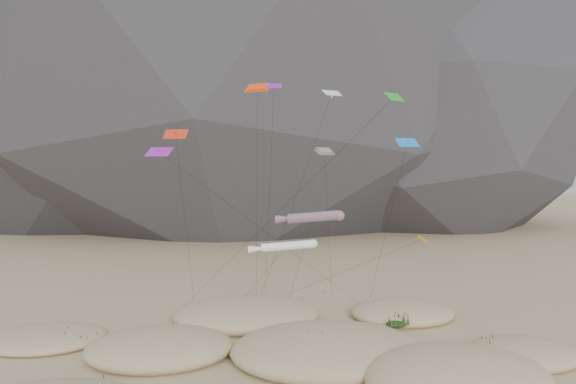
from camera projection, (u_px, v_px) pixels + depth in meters
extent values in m
plane|color=#CCB789|center=(300.00, 375.00, 44.77)|extent=(500.00, 500.00, 0.00)
ellipsoid|color=black|center=(255.00, 10.00, 156.59)|extent=(191.54, 147.29, 156.00)
ellipsoid|color=#2B2B30|center=(94.00, 69.00, 158.21)|extent=(136.20, 127.83, 116.00)
ellipsoid|color=black|center=(424.00, 91.00, 160.23)|extent=(130.55, 126.41, 100.00)
ellipsoid|color=#CCB789|center=(457.00, 378.00, 41.73)|extent=(14.15, 12.03, 4.00)
ellipsoid|color=#CCB789|center=(160.00, 348.00, 49.29)|extent=(13.00, 11.05, 2.93)
ellipsoid|color=#CCB789|center=(328.00, 350.00, 48.50)|extent=(17.02, 14.47, 3.43)
ellipsoid|color=#CCB789|center=(522.00, 354.00, 48.33)|extent=(9.73, 8.27, 2.23)
ellipsoid|color=#CCB789|center=(246.00, 314.00, 60.53)|extent=(15.85, 13.47, 3.00)
ellipsoid|color=#CCB789|center=(402.00, 313.00, 61.50)|extent=(11.42, 9.71, 2.53)
ellipsoid|color=#CCB789|center=(46.00, 338.00, 52.87)|extent=(11.18, 9.51, 1.88)
ellipsoid|color=black|center=(416.00, 368.00, 43.59)|extent=(3.36, 2.87, 1.01)
ellipsoid|color=black|center=(162.00, 351.00, 48.09)|extent=(2.93, 2.51, 0.88)
ellipsoid|color=black|center=(173.00, 343.00, 50.67)|extent=(2.42, 2.07, 0.73)
ellipsoid|color=black|center=(319.00, 345.00, 48.77)|extent=(3.17, 2.71, 0.95)
ellipsoid|color=black|center=(367.00, 341.00, 50.32)|extent=(2.63, 2.25, 0.79)
ellipsoid|color=black|center=(310.00, 351.00, 47.66)|extent=(2.17, 1.85, 0.65)
ellipsoid|color=black|center=(496.00, 348.00, 49.56)|extent=(2.58, 2.21, 0.77)
ellipsoid|color=black|center=(252.00, 310.00, 60.91)|extent=(3.50, 3.00, 1.05)
ellipsoid|color=black|center=(263.00, 317.00, 58.47)|extent=(2.52, 2.16, 0.76)
ellipsoid|color=black|center=(413.00, 316.00, 59.47)|extent=(2.20, 1.88, 0.66)
ellipsoid|color=black|center=(397.00, 323.00, 57.16)|extent=(2.29, 1.96, 0.69)
ellipsoid|color=black|center=(54.00, 340.00, 52.03)|extent=(2.59, 2.21, 0.78)
ellipsoid|color=black|center=(84.00, 341.00, 52.07)|extent=(2.13, 1.82, 0.64)
cylinder|color=#3F2D1E|center=(257.00, 306.00, 65.95)|extent=(0.08, 0.08, 0.30)
cylinder|color=#3F2D1E|center=(265.00, 297.00, 70.78)|extent=(0.08, 0.08, 0.30)
cylinder|color=#3F2D1E|center=(302.00, 298.00, 69.92)|extent=(0.08, 0.08, 0.30)
cylinder|color=#3F2D1E|center=(325.00, 292.00, 73.06)|extent=(0.08, 0.08, 0.30)
cylinder|color=#3F2D1E|center=(360.00, 303.00, 67.46)|extent=(0.08, 0.08, 0.30)
cylinder|color=#3F2D1E|center=(194.00, 303.00, 67.64)|extent=(0.08, 0.08, 0.30)
cylinder|color=#3F2D1E|center=(371.00, 296.00, 70.98)|extent=(0.08, 0.08, 0.30)
cylinder|color=#3F2D1E|center=(178.00, 311.00, 63.86)|extent=(0.08, 0.08, 0.30)
cylinder|color=#FE411A|center=(314.00, 217.00, 54.30)|extent=(5.04, 3.24, 1.47)
sphere|color=#FE411A|center=(339.00, 216.00, 53.47)|extent=(0.99, 0.99, 0.99)
cone|color=#FE411A|center=(286.00, 219.00, 55.21)|extent=(2.28, 1.73, 1.05)
cylinder|color=black|center=(299.00, 266.00, 60.17)|extent=(0.92, 11.49, 11.74)
cylinder|color=white|center=(287.00, 246.00, 53.18)|extent=(5.04, 1.21, 1.13)
sphere|color=white|center=(313.00, 244.00, 53.35)|extent=(0.83, 0.83, 0.83)
cone|color=white|center=(259.00, 249.00, 53.00)|extent=(2.08, 0.88, 0.85)
cylinder|color=black|center=(258.00, 282.00, 58.61)|extent=(4.49, 11.30, 9.10)
cube|color=#ED3B0C|center=(257.00, 89.00, 60.70)|extent=(3.01, 2.53, 0.83)
cube|color=#ED3B0C|center=(257.00, 87.00, 60.69)|extent=(2.51, 2.08, 0.82)
cylinder|color=black|center=(257.00, 201.00, 66.37)|extent=(0.86, 10.16, 25.01)
cube|color=red|center=(325.00, 152.00, 54.36)|extent=(2.16, 1.82, 0.58)
cube|color=red|center=(325.00, 150.00, 54.35)|extent=(1.81, 1.51, 0.57)
cylinder|color=black|center=(329.00, 233.00, 63.91)|extent=(5.03, 17.72, 18.01)
cube|color=#179B1C|center=(394.00, 97.00, 55.85)|extent=(2.34, 1.95, 0.92)
cube|color=#179B1C|center=(394.00, 99.00, 55.86)|extent=(0.38, 0.40, 0.70)
cylinder|color=black|center=(279.00, 212.00, 59.86)|extent=(21.85, 10.48, 23.49)
cube|color=purple|center=(159.00, 152.00, 53.00)|extent=(2.80, 2.28, 0.89)
cube|color=purple|center=(159.00, 153.00, 53.01)|extent=(0.37, 0.35, 0.85)
cylinder|color=black|center=(272.00, 237.00, 60.23)|extent=(22.77, 10.20, 17.97)
cube|color=red|center=(176.00, 134.00, 52.78)|extent=(2.41, 1.60, 0.95)
cube|color=red|center=(176.00, 136.00, 52.79)|extent=(0.34, 0.38, 0.73)
cylinder|color=black|center=(186.00, 229.00, 60.21)|extent=(1.49, 13.90, 19.61)
cube|color=blue|center=(407.00, 143.00, 50.53)|extent=(2.23, 1.38, 0.85)
cube|color=blue|center=(407.00, 144.00, 50.53)|extent=(0.29, 0.31, 0.70)
cylinder|color=black|center=(386.00, 233.00, 60.75)|extent=(2.81, 19.40, 18.74)
cube|color=purple|center=(274.00, 86.00, 57.53)|extent=(1.77, 1.17, 0.61)
cube|color=purple|center=(274.00, 87.00, 57.54)|extent=(0.23, 0.21, 0.56)
cylinder|color=black|center=(269.00, 203.00, 64.16)|extent=(0.51, 12.18, 24.82)
cube|color=orange|center=(423.00, 239.00, 57.11)|extent=(1.58, 2.04, 0.68)
cube|color=orange|center=(423.00, 240.00, 57.11)|extent=(0.27, 0.28, 0.62)
cylinder|color=black|center=(334.00, 275.00, 61.53)|extent=(15.86, 11.06, 9.20)
cube|color=silver|center=(332.00, 93.00, 58.10)|extent=(2.10, 1.51, 0.65)
cube|color=silver|center=(332.00, 94.00, 58.11)|extent=(0.27, 0.23, 0.66)
cylinder|color=black|center=(292.00, 207.00, 62.03)|extent=(7.07, 7.93, 24.18)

